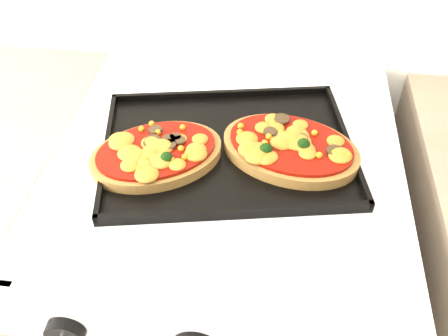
% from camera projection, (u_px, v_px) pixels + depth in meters
% --- Properties ---
extents(stove, '(0.60, 0.60, 0.91)m').
position_uv_depth(stove, '(226.00, 295.00, 1.17)').
color(stove, white).
rests_on(stove, floor).
extents(control_panel, '(0.60, 0.02, 0.09)m').
position_uv_depth(control_panel, '(197.00, 334.00, 0.67)').
color(control_panel, white).
rests_on(control_panel, stove).
extents(knob_left, '(0.05, 0.02, 0.05)m').
position_uv_depth(knob_left, '(65.00, 333.00, 0.67)').
color(knob_left, black).
rests_on(knob_left, control_panel).
extents(baking_tray, '(0.46, 0.38, 0.02)m').
position_uv_depth(baking_tray, '(228.00, 147.00, 0.84)').
color(baking_tray, black).
rests_on(baking_tray, stove).
extents(pizza_left, '(0.26, 0.23, 0.03)m').
position_uv_depth(pizza_left, '(156.00, 153.00, 0.81)').
color(pizza_left, '#A77C39').
rests_on(pizza_left, baking_tray).
extents(pizza_right, '(0.26, 0.21, 0.03)m').
position_uv_depth(pizza_right, '(290.00, 147.00, 0.82)').
color(pizza_right, '#A77C39').
rests_on(pizza_right, baking_tray).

